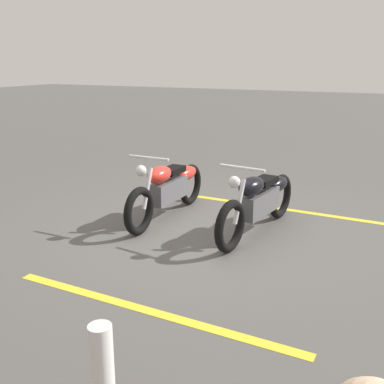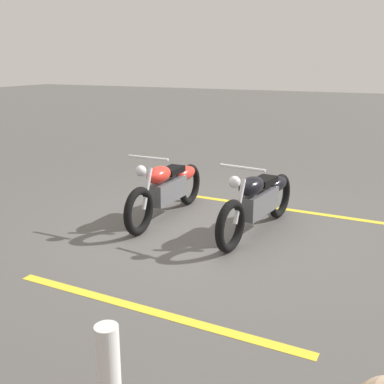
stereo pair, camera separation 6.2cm
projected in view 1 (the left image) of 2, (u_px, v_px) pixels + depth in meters
The scene contains 5 objects.
ground_plane at pixel (205, 228), 6.65m from camera, with size 60.00×60.00×0.00m, color #514F4C.
motorcycle_bright_foreground at pixel (169, 187), 7.02m from camera, with size 2.23×0.62×1.04m.
motorcycle_dark_foreground at pixel (260, 200), 6.40m from camera, with size 2.23×0.62×1.04m.
parking_stripe_near at pixel (287, 209), 7.47m from camera, with size 3.20×0.12×0.01m, color yellow.
parking_stripe_mid at pixel (147, 310), 4.47m from camera, with size 3.20×0.12×0.01m, color yellow.
Camera 1 is at (5.70, 2.56, 2.32)m, focal length 43.73 mm.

